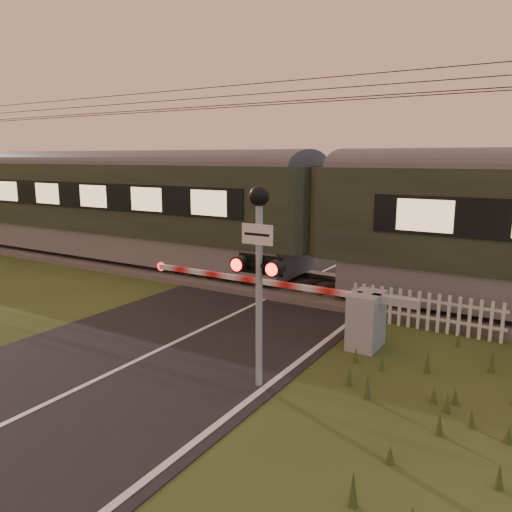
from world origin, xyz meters
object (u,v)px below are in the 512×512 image
Objects in this scene: train at (325,218)px; boom_gate at (353,315)px; picket_fence at (423,311)px; crossing_signal at (259,252)px.

boom_gate is (2.26, -3.61, -1.55)m from train.
boom_gate is 2.04m from picket_fence.
crossing_signal reaches higher than boom_gate.
train is 11.70× the size of picket_fence.
crossing_signal is at bearing -104.13° from boom_gate.
crossing_signal is (1.57, -6.36, 0.20)m from train.
picket_fence is at bearing -29.54° from train.
train reaches higher than boom_gate.
train is at bearing 103.88° from crossing_signal.
train reaches higher than picket_fence.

